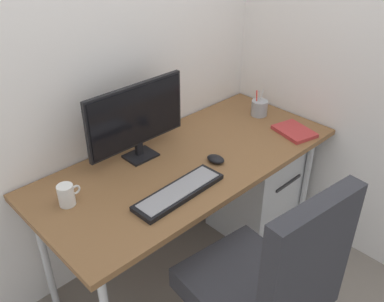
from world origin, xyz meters
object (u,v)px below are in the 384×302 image
(monitor, at_px, (137,118))
(coffee_mug, at_px, (67,195))
(notebook, at_px, (294,131))
(filing_cabinet, at_px, (257,185))
(pen_holder, at_px, (259,108))
(mouse, at_px, (216,159))
(keyboard, at_px, (179,192))
(office_chair, at_px, (266,286))

(monitor, distance_m, coffee_mug, 0.52)
(monitor, distance_m, notebook, 0.92)
(filing_cabinet, bearing_deg, pen_holder, 47.79)
(monitor, distance_m, mouse, 0.45)
(keyboard, relative_size, mouse, 4.87)
(keyboard, xyz_separation_m, pen_holder, (0.90, 0.25, 0.04))
(monitor, bearing_deg, filing_cabinet, -17.95)
(mouse, bearing_deg, pen_holder, 8.86)
(filing_cabinet, distance_m, monitor, 1.01)
(office_chair, relative_size, keyboard, 2.35)
(keyboard, relative_size, pen_holder, 2.80)
(office_chair, relative_size, pen_holder, 6.56)
(office_chair, distance_m, keyboard, 0.55)
(office_chair, distance_m, filing_cabinet, 1.09)
(pen_holder, xyz_separation_m, coffee_mug, (-1.30, 0.03, 0.00))
(filing_cabinet, height_order, coffee_mug, coffee_mug)
(monitor, height_order, mouse, monitor)
(office_chair, xyz_separation_m, notebook, (0.87, 0.49, 0.18))
(monitor, relative_size, notebook, 2.57)
(mouse, bearing_deg, coffee_mug, 154.66)
(pen_holder, height_order, notebook, pen_holder)
(keyboard, height_order, pen_holder, pen_holder)
(monitor, bearing_deg, notebook, -27.83)
(office_chair, height_order, monitor, monitor)
(office_chair, bearing_deg, pen_holder, 40.55)
(office_chair, distance_m, mouse, 0.70)
(mouse, relative_size, coffee_mug, 0.91)
(mouse, bearing_deg, monitor, 119.25)
(office_chair, distance_m, pen_holder, 1.22)
(mouse, distance_m, pen_holder, 0.61)
(notebook, bearing_deg, pen_holder, 96.55)
(filing_cabinet, bearing_deg, monitor, 162.05)
(monitor, height_order, keyboard, monitor)
(filing_cabinet, relative_size, coffee_mug, 6.00)
(mouse, height_order, notebook, mouse)
(pen_holder, bearing_deg, coffee_mug, 178.53)
(filing_cabinet, xyz_separation_m, mouse, (-0.49, -0.08, 0.45))
(filing_cabinet, relative_size, notebook, 2.89)
(filing_cabinet, distance_m, notebook, 0.48)
(notebook, bearing_deg, filing_cabinet, 121.91)
(filing_cabinet, xyz_separation_m, pen_holder, (0.10, 0.11, 0.48))
(office_chair, xyz_separation_m, pen_holder, (0.91, 0.78, 0.22))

